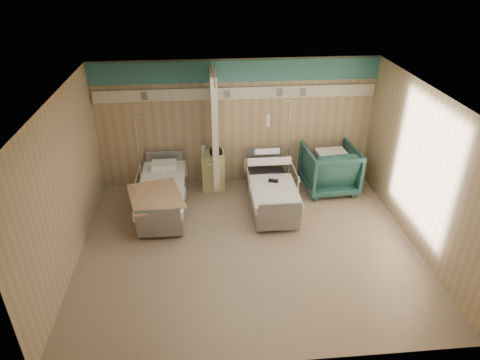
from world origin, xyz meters
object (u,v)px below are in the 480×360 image
bed_right (271,193)px  iv_stand_left (142,175)px  bed_left (163,198)px  bedside_cabinet (213,171)px  visitor_armchair (329,168)px  iv_stand_right (287,169)px

bed_right → iv_stand_left: iv_stand_left is taller
bed_left → bedside_cabinet: bearing=40.6°
bed_left → bedside_cabinet: bedside_cabinet is taller
bed_right → visitor_armchair: (1.39, 0.60, 0.20)m
bedside_cabinet → visitor_armchair: size_ratio=0.75×
bed_right → bedside_cabinet: size_ratio=2.54×
iv_stand_right → iv_stand_left: bearing=178.3°
bedside_cabinet → visitor_armchair: visitor_armchair is taller
visitor_armchair → iv_stand_left: bearing=-9.2°
bed_right → bedside_cabinet: (-1.15, 0.90, 0.11)m
visitor_armchair → iv_stand_right: (-0.89, 0.27, -0.10)m
bed_left → visitor_armchair: (3.59, 0.60, 0.20)m
bed_left → visitor_armchair: bearing=9.5°
bed_left → visitor_armchair: 3.64m
bed_right → bedside_cabinet: 1.46m
bed_left → visitor_armchair: visitor_armchair is taller
visitor_armchair → bed_right: bearing=19.4°
bed_right → bed_left: (-2.20, 0.00, 0.00)m
bedside_cabinet → iv_stand_right: 1.65m
bed_right → iv_stand_right: 1.01m
bed_right → visitor_armchair: size_ratio=1.91×
bed_right → iv_stand_right: bearing=60.2°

